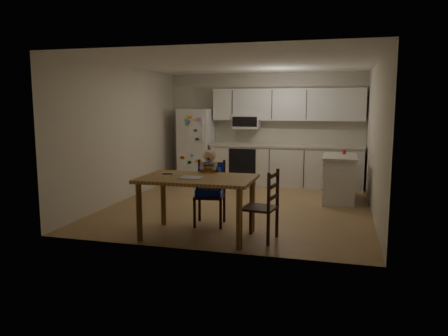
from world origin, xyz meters
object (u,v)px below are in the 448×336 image
kitchen_island (339,178)px  red_cup (344,152)px  refrigerator (196,146)px  dining_table (197,185)px  chair_side (266,201)px  chair_booster (210,180)px

kitchen_island → red_cup: bearing=74.5°
refrigerator → dining_table: refrigerator is taller
refrigerator → red_cup: (3.33, -1.00, 0.06)m
dining_table → refrigerator: bearing=108.9°
red_cup → dining_table: bearing=-122.3°
kitchen_island → chair_side: chair_side is taller
kitchen_island → chair_booster: 2.88m
red_cup → chair_side: 3.21m
chair_booster → refrigerator: bearing=104.6°
refrigerator → chair_side: bearing=-60.0°
refrigerator → dining_table: size_ratio=1.10×
red_cup → chair_side: size_ratio=0.09×
kitchen_island → chair_booster: chair_booster is taller
refrigerator → chair_booster: 3.72m
kitchen_island → chair_side: size_ratio=1.23×
kitchen_island → dining_table: kitchen_island is taller
kitchen_island → chair_side: 2.91m
dining_table → chair_booster: 0.62m
refrigerator → chair_side: refrigerator is taller
refrigerator → dining_table: bearing=-71.1°
refrigerator → dining_table: (1.39, -4.07, -0.14)m
refrigerator → red_cup: 3.47m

